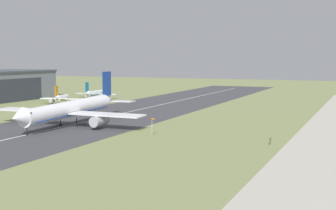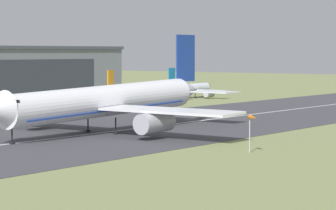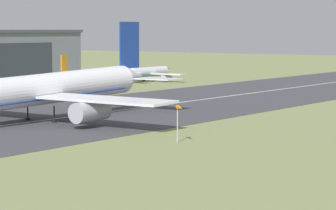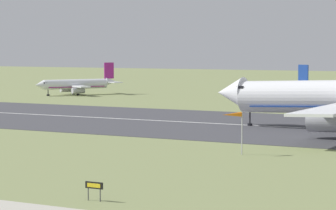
{
  "view_description": "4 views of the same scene",
  "coord_description": "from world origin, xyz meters",
  "views": [
    {
      "loc": [
        -120.05,
        11.49,
        22.58
      ],
      "look_at": [
        -3.01,
        62.13,
        9.63
      ],
      "focal_mm": 50.0,
      "sensor_mm": 36.0,
      "label": 1
    },
    {
      "loc": [
        -94.36,
        11.49,
        14.1
      ],
      "look_at": [
        -6.63,
        77.61,
        6.71
      ],
      "focal_mm": 85.0,
      "sensor_mm": 36.0,
      "label": 2
    },
    {
      "loc": [
        -90.46,
        4.82,
        15.97
      ],
      "look_at": [
        -3.47,
        67.51,
        5.7
      ],
      "focal_mm": 85.0,
      "sensor_mm": 36.0,
      "label": 3
    },
    {
      "loc": [
        39.11,
        -22.55,
        13.43
      ],
      "look_at": [
        -6.42,
        61.68,
        6.43
      ],
      "focal_mm": 85.0,
      "sensor_mm": 36.0,
      "label": 4
    }
  ],
  "objects": [
    {
      "name": "runway_strip",
      "position": [
        0.0,
        103.2,
        0.03
      ],
      "size": [
        479.0,
        48.8,
        0.06
      ],
      "primitive_type": "cube",
      "color": "#3D3D42",
      "rests_on": "ground_plane"
    },
    {
      "name": "airplane_parked_east",
      "position": [
        67.47,
        148.99,
        2.94
      ],
      "size": [
        17.48,
        22.45,
        9.31
      ],
      "color": "white",
      "rests_on": "ground_plane"
    },
    {
      "name": "runway_centreline",
      "position": [
        0.0,
        103.2,
        0.07
      ],
      "size": [
        431.1,
        0.7,
        0.01
      ],
      "primitive_type": "cube",
      "color": "silver",
      "rests_on": "runway_strip"
    },
    {
      "name": "airplane_landing",
      "position": [
        8.24,
        102.56,
        5.41
      ],
      "size": [
        55.0,
        54.99,
        17.38
      ],
      "color": "white",
      "rests_on": "ground_plane"
    },
    {
      "name": "ground_plane",
      "position": [
        0.0,
        51.6,
        0.0
      ],
      "size": [
        719.0,
        719.0,
        0.0
      ],
      "primitive_type": "plane",
      "color": "#7A8451"
    },
    {
      "name": "airplane_parked_west",
      "position": [
        102.4,
        151.37,
        2.83
      ],
      "size": [
        24.04,
        24.58,
        9.33
      ],
      "color": "silver",
      "rests_on": "ground_plane"
    },
    {
      "name": "windsock_pole",
      "position": [
        -0.5,
        67.63,
        4.82
      ],
      "size": [
        2.12,
        2.35,
        5.36
      ],
      "color": "#B7B7BC",
      "rests_on": "ground_plane"
    }
  ]
}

